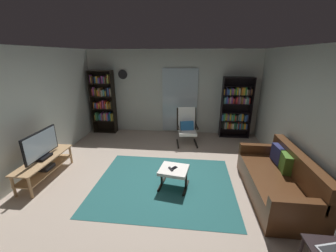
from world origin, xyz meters
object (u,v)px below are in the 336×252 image
(leather_sofa, at_px, (278,181))
(tv_remote, at_px, (171,169))
(ottoman, at_px, (174,172))
(cell_phone, at_px, (174,168))
(bookshelf_near_sofa, at_px, (236,108))
(television, at_px, (41,146))
(wall_clock, at_px, (123,74))
(lounge_armchair, at_px, (187,125))
(tv_stand, at_px, (45,165))
(bookshelf_near_tv, at_px, (103,100))

(leather_sofa, bearing_deg, tv_remote, 179.97)
(ottoman, height_order, cell_phone, cell_phone)
(bookshelf_near_sofa, distance_m, ottoman, 3.35)
(bookshelf_near_sofa, xyz_separation_m, ottoman, (-1.63, -2.87, -0.57))
(tv_remote, bearing_deg, television, 146.99)
(ottoman, height_order, wall_clock, wall_clock)
(lounge_armchair, relative_size, tv_remote, 7.10)
(tv_stand, bearing_deg, cell_phone, -0.59)
(wall_clock, bearing_deg, leather_sofa, -39.49)
(bookshelf_near_sofa, relative_size, ottoman, 3.10)
(tv_stand, bearing_deg, tv_remote, -1.68)
(wall_clock, bearing_deg, lounge_armchair, -22.64)
(cell_phone, height_order, wall_clock, wall_clock)
(leather_sofa, relative_size, ottoman, 3.33)
(television, bearing_deg, leather_sofa, -0.99)
(tv_stand, relative_size, television, 1.49)
(television, distance_m, ottoman, 2.67)
(wall_clock, bearing_deg, television, -104.42)
(ottoman, bearing_deg, bookshelf_near_sofa, 60.33)
(bookshelf_near_sofa, xyz_separation_m, tv_remote, (-1.69, -2.90, -0.49))
(ottoman, bearing_deg, lounge_armchair, 85.03)
(television, height_order, cell_phone, television)
(bookshelf_near_tv, xyz_separation_m, leather_sofa, (4.37, -2.89, -0.76))
(leather_sofa, relative_size, cell_phone, 14.03)
(bookshelf_near_sofa, distance_m, lounge_armchair, 1.63)
(tv_stand, distance_m, television, 0.42)
(lounge_armchair, height_order, wall_clock, wall_clock)
(cell_phone, bearing_deg, tv_remote, -101.86)
(television, relative_size, wall_clock, 3.23)
(television, distance_m, leather_sofa, 4.54)
(lounge_armchair, distance_m, cell_phone, 2.19)
(bookshelf_near_tv, xyz_separation_m, bookshelf_near_sofa, (4.12, 0.02, -0.16))
(tv_stand, height_order, bookshelf_near_sofa, bookshelf_near_sofa)
(cell_phone, bearing_deg, television, -143.22)
(tv_stand, height_order, tv_remote, tv_stand)
(lounge_armchair, xyz_separation_m, ottoman, (-0.19, -2.19, -0.20))
(bookshelf_near_tv, relative_size, cell_phone, 14.21)
(leather_sofa, height_order, ottoman, leather_sofa)
(television, distance_m, bookshelf_near_tv, 2.83)
(television, bearing_deg, tv_stand, -166.63)
(tv_stand, distance_m, wall_clock, 3.47)
(ottoman, bearing_deg, television, 179.17)
(ottoman, relative_size, tv_remote, 4.10)
(bookshelf_near_tv, bearing_deg, ottoman, -48.82)
(leather_sofa, height_order, wall_clock, wall_clock)
(bookshelf_near_tv, distance_m, wall_clock, 1.03)
(bookshelf_near_tv, height_order, ottoman, bookshelf_near_tv)
(lounge_armchair, bearing_deg, bookshelf_near_sofa, 25.14)
(ottoman, xyz_separation_m, tv_remote, (-0.05, -0.04, 0.08))
(bookshelf_near_sofa, bearing_deg, lounge_armchair, -154.86)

